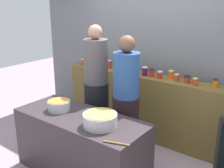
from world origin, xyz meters
The scene contains 23 objects.
ground centered at (0.00, 0.00, 0.00)m, with size 12.00×12.00×0.00m, color #9D8792.
storefront_wall centered at (0.00, 1.45, 1.50)m, with size 4.80×0.12×3.00m, color slate.
display_shelf centered at (0.00, 1.10, 0.51)m, with size 2.70×0.36×1.03m, color brown.
prep_table centered at (0.00, -0.30, 0.40)m, with size 1.70×0.70×0.80m, color #332A2D.
preserve_jar_0 centered at (-1.16, 1.04, 1.08)m, with size 0.09×0.09×0.11m.
preserve_jar_1 centered at (-0.91, 1.14, 1.09)m, with size 0.07×0.07×0.12m.
preserve_jar_2 centered at (-0.62, 1.10, 1.10)m, with size 0.07×0.07×0.14m.
preserve_jar_3 centered at (-0.35, 1.05, 1.10)m, with size 0.09×0.09×0.14m.
preserve_jar_4 centered at (-0.18, 1.08, 1.08)m, with size 0.09×0.09×0.11m.
preserve_jar_5 centered at (-0.05, 1.05, 1.08)m, with size 0.07×0.07×0.10m.
preserve_jar_6 centered at (0.10, 1.06, 1.10)m, with size 0.09×0.09×0.14m.
preserve_jar_7 centered at (0.22, 1.06, 1.09)m, with size 0.08×0.08×0.12m.
preserve_jar_8 centered at (0.36, 1.07, 1.08)m, with size 0.08×0.08×0.11m.
preserve_jar_9 centered at (0.50, 1.15, 1.09)m, with size 0.08×0.08×0.13m.
preserve_jar_10 centered at (0.62, 1.07, 1.08)m, with size 0.07×0.07×0.11m.
preserve_jar_11 centered at (0.77, 1.10, 1.08)m, with size 0.09×0.09×0.10m.
preserve_jar_12 centered at (0.90, 1.05, 1.08)m, with size 0.07×0.07×0.10m.
preserve_jar_13 centered at (1.15, 1.13, 1.08)m, with size 0.07×0.07×0.11m.
cooking_pot_left centered at (-0.34, -0.31, 0.87)m, with size 0.29×0.29×0.13m.
cooking_pot_center centered at (0.37, -0.36, 0.88)m, with size 0.38×0.38×0.15m.
wooden_spoon centered at (0.74, -0.57, 0.81)m, with size 0.02×0.02×0.27m, color #9E703D.
cook_with_tongs centered at (-0.28, 0.35, 0.84)m, with size 0.36×0.36×1.84m.
cook_in_cap centered at (0.28, 0.28, 0.79)m, with size 0.35×0.35×1.74m.
Camera 1 is at (2.12, -2.46, 2.15)m, focal length 43.18 mm.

